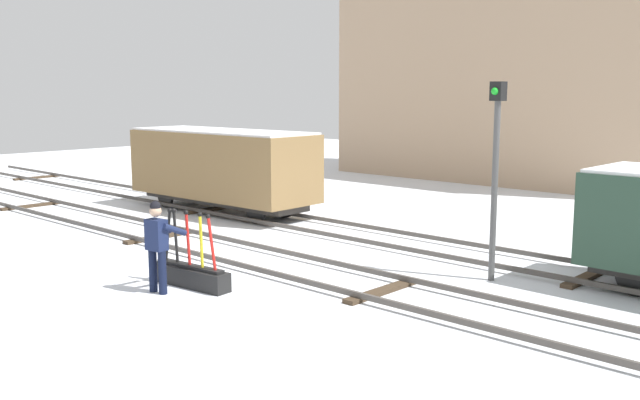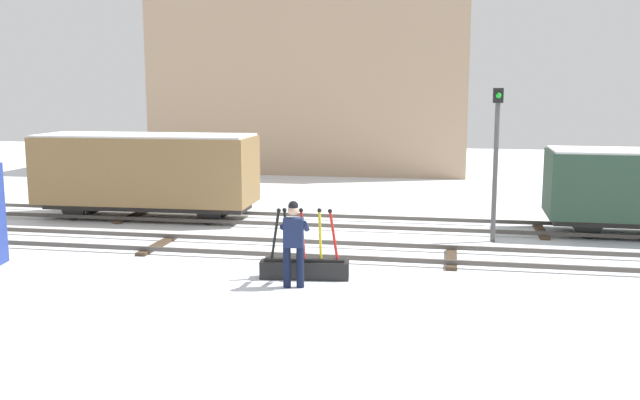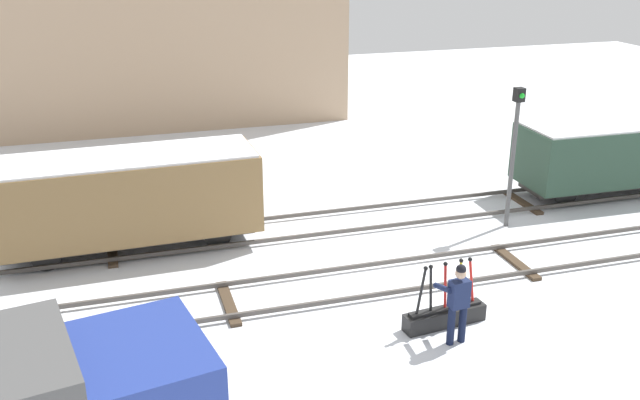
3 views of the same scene
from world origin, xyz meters
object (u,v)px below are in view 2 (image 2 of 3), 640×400
object	(u,v)px
switch_lever_frame	(304,266)
rail_worker	(294,239)
signal_post	(496,149)
freight_car_mid_siding	(146,171)

from	to	relation	value
switch_lever_frame	rail_worker	xyz separation A→B (m)	(-0.08, -0.64, 0.70)
signal_post	freight_car_mid_siding	size ratio (longest dim) A/B	0.60
switch_lever_frame	signal_post	bearing A→B (deg)	40.91
freight_car_mid_siding	signal_post	bearing A→B (deg)	-9.52
switch_lever_frame	signal_post	world-z (taller)	signal_post
switch_lever_frame	freight_car_mid_siding	xyz separation A→B (m)	(-5.92, 5.62, 1.18)
rail_worker	freight_car_mid_siding	world-z (taller)	freight_car_mid_siding
rail_worker	signal_post	distance (m)	6.49
signal_post	freight_car_mid_siding	xyz separation A→B (m)	(-9.86, 1.37, -0.92)
switch_lever_frame	freight_car_mid_siding	bearing A→B (deg)	130.26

